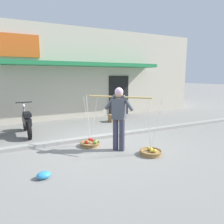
{
  "coord_description": "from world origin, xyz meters",
  "views": [
    {
      "loc": [
        -2.39,
        -5.25,
        1.98
      ],
      "look_at": [
        0.46,
        0.6,
        0.85
      ],
      "focal_mm": 33.04,
      "sensor_mm": 36.0,
      "label": 1
    }
  ],
  "objects_px": {
    "fruit_vendor": "(119,115)",
    "plastic_litter_bag": "(44,175)",
    "fruit_basket_left_side": "(90,143)",
    "motorcycle_second_in_row": "(27,122)",
    "fruit_basket_right_side": "(151,152)",
    "wooden_crate": "(114,118)"
  },
  "relations": [
    {
      "from": "fruit_basket_left_side",
      "to": "wooden_crate",
      "type": "xyz_separation_m",
      "value": [
        2.07,
        2.6,
        0.08
      ]
    },
    {
      "from": "fruit_vendor",
      "to": "fruit_basket_right_side",
      "type": "bearing_deg",
      "value": -48.49
    },
    {
      "from": "plastic_litter_bag",
      "to": "fruit_basket_right_side",
      "type": "bearing_deg",
      "value": 2.17
    },
    {
      "from": "fruit_basket_right_side",
      "to": "wooden_crate",
      "type": "bearing_deg",
      "value": 76.95
    },
    {
      "from": "motorcycle_second_in_row",
      "to": "fruit_basket_left_side",
      "type": "bearing_deg",
      "value": -52.69
    },
    {
      "from": "fruit_vendor",
      "to": "motorcycle_second_in_row",
      "type": "height_order",
      "value": "fruit_vendor"
    },
    {
      "from": "fruit_vendor",
      "to": "wooden_crate",
      "type": "distance_m",
      "value": 3.67
    },
    {
      "from": "fruit_basket_left_side",
      "to": "wooden_crate",
      "type": "distance_m",
      "value": 3.32
    },
    {
      "from": "motorcycle_second_in_row",
      "to": "plastic_litter_bag",
      "type": "relative_size",
      "value": 6.51
    },
    {
      "from": "fruit_vendor",
      "to": "plastic_litter_bag",
      "type": "height_order",
      "value": "fruit_vendor"
    },
    {
      "from": "fruit_vendor",
      "to": "fruit_basket_right_side",
      "type": "xyz_separation_m",
      "value": [
        0.58,
        -0.66,
        -0.9
      ]
    },
    {
      "from": "fruit_basket_left_side",
      "to": "fruit_basket_right_side",
      "type": "xyz_separation_m",
      "value": [
        1.16,
        -1.31,
        -0.0
      ]
    },
    {
      "from": "fruit_basket_right_side",
      "to": "plastic_litter_bag",
      "type": "distance_m",
      "value": 2.64
    },
    {
      "from": "fruit_vendor",
      "to": "plastic_litter_bag",
      "type": "xyz_separation_m",
      "value": [
        -2.06,
        -0.76,
        -0.91
      ]
    },
    {
      "from": "plastic_litter_bag",
      "to": "motorcycle_second_in_row",
      "type": "bearing_deg",
      "value": 91.08
    },
    {
      "from": "fruit_basket_left_side",
      "to": "plastic_litter_bag",
      "type": "bearing_deg",
      "value": -136.38
    },
    {
      "from": "wooden_crate",
      "to": "fruit_vendor",
      "type": "bearing_deg",
      "value": -114.59
    },
    {
      "from": "fruit_basket_left_side",
      "to": "motorcycle_second_in_row",
      "type": "bearing_deg",
      "value": 127.31
    },
    {
      "from": "fruit_basket_left_side",
      "to": "motorcycle_second_in_row",
      "type": "height_order",
      "value": "fruit_basket_left_side"
    },
    {
      "from": "fruit_vendor",
      "to": "motorcycle_second_in_row",
      "type": "xyz_separation_m",
      "value": [
        -2.12,
        2.68,
        -0.53
      ]
    },
    {
      "from": "wooden_crate",
      "to": "plastic_litter_bag",
      "type": "bearing_deg",
      "value": -131.49
    },
    {
      "from": "motorcycle_second_in_row",
      "to": "plastic_litter_bag",
      "type": "height_order",
      "value": "motorcycle_second_in_row"
    }
  ]
}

